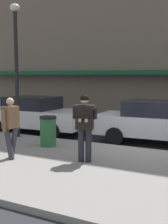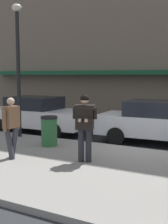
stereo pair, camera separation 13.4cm
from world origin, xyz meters
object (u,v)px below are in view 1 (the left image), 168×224
at_px(parked_sedan_mid, 159,122).
at_px(pedestrian_dark_coat, 11,124).
at_px(street_lamp_post, 16,56).
at_px(man_texting_on_phone, 85,121).
at_px(trash_bin, 48,131).
at_px(parked_sedan_near, 35,114).

height_order(parked_sedan_mid, pedestrian_dark_coat, pedestrian_dark_coat).
height_order(parked_sedan_mid, street_lamp_post, street_lamp_post).
xyz_separation_m(man_texting_on_phone, pedestrian_dark_coat, (-1.97, -0.65, -0.14)).
xyz_separation_m(parked_sedan_mid, trash_bin, (-2.94, -2.65, -0.16)).
relative_size(parked_sedan_near, man_texting_on_phone, 2.52).
xyz_separation_m(pedestrian_dark_coat, trash_bin, (0.02, 1.76, -0.47)).
bearing_deg(parked_sedan_mid, parked_sedan_near, -176.33).
height_order(parked_sedan_near, parked_sedan_mid, same).
bearing_deg(man_texting_on_phone, pedestrian_dark_coat, -161.67).
distance_m(parked_sedan_mid, trash_bin, 3.96).
height_order(parked_sedan_near, man_texting_on_phone, man_texting_on_phone).
bearing_deg(parked_sedan_mid, street_lamp_post, -158.59).
bearing_deg(man_texting_on_phone, parked_sedan_mid, 75.25).
xyz_separation_m(man_texting_on_phone, trash_bin, (-1.95, 1.11, -0.62)).
relative_size(parked_sedan_mid, street_lamp_post, 0.94).
bearing_deg(parked_sedan_mid, pedestrian_dark_coat, -123.86).
bearing_deg(parked_sedan_near, man_texting_on_phone, -39.03).
distance_m(parked_sedan_near, street_lamp_post, 2.85).
xyz_separation_m(pedestrian_dark_coat, street_lamp_post, (-1.89, 2.51, 2.03)).
bearing_deg(pedestrian_dark_coat, man_texting_on_phone, 18.33).
relative_size(street_lamp_post, trash_bin, 4.98).
distance_m(man_texting_on_phone, street_lamp_post, 4.68).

